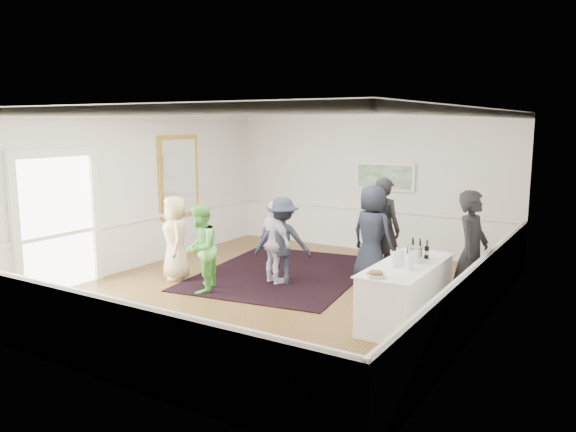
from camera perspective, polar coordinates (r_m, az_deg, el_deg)
The scene contains 23 objects.
floor at distance 10.13m, azimuth -1.12°, elevation -7.76°, with size 8.00×8.00×0.00m, color brown.
ceiling at distance 9.68m, azimuth -1.18°, elevation 10.65°, with size 7.00×8.00×0.02m, color white.
wall_left at distance 12.02m, azimuth -15.32°, elevation 2.45°, with size 0.02×8.00×3.20m, color white.
wall_right at distance 8.44m, azimuth 19.27°, elevation -0.63°, with size 0.02×8.00×3.20m, color white.
wall_back at distance 13.29m, azimuth 8.25°, elevation 3.33°, with size 7.00×0.02×3.20m, color white.
wall_front at distance 6.82m, azimuth -19.68°, elevation -2.94°, with size 7.00×0.02×3.20m, color white.
wainscoting at distance 10.00m, azimuth -1.13°, elevation -5.02°, with size 7.00×8.00×1.00m, color white, non-canonical shape.
mirror at distance 12.89m, azimuth -10.99°, elevation 3.96°, with size 0.05×1.25×1.85m.
doorway at distance 10.81m, azimuth -22.43°, elevation 0.33°, with size 0.10×1.78×2.56m.
landscape_painting at distance 13.07m, azimuth 9.78°, elevation 3.98°, with size 1.44×0.06×0.66m.
area_rug at distance 11.34m, azimuth -0.49°, elevation -5.82°, with size 3.04×3.99×0.02m, color black.
serving_table at distance 8.81m, azimuth 11.93°, elevation -7.58°, with size 0.84×2.20×0.89m.
bartender at distance 9.26m, azimuth 18.16°, elevation -3.58°, with size 0.72×0.47×1.97m, color black.
guest_tan at distance 11.01m, azimuth -11.37°, elevation -2.19°, with size 0.79×0.52×1.62m, color tan.
guest_green at distance 10.10m, azimuth -8.89°, elevation -3.28°, with size 0.77×0.60×1.58m, color #5DC04D.
guest_lilac at distance 10.51m, azimuth -1.36°, elevation -2.68°, with size 0.92×0.39×1.58m, color silver.
guest_dark_a at distance 10.51m, azimuth -0.59°, elevation -2.52°, with size 1.06×0.61×1.63m, color #1C212F.
guest_dark_b at distance 10.95m, azimuth 9.68°, elevation -1.26°, with size 0.72×0.47×1.97m, color black.
guest_navy at distance 10.66m, azimuth 8.56°, elevation -1.84°, with size 0.91×0.59×1.86m, color #1C212F.
wine_bottles at distance 9.11m, azimuth 13.11°, elevation -3.17°, with size 0.33×0.24×0.31m.
juice_pitchers at distance 8.48m, azimuth 11.45°, elevation -4.28°, with size 0.35×0.35×0.24m.
ice_bucket at distance 8.83m, azimuth 12.73°, elevation -3.82°, with size 0.26×0.26×0.24m, color silver.
nut_bowl at distance 7.88m, azimuth 8.92°, elevation -5.88°, with size 0.27×0.27×0.08m.
Camera 1 is at (5.25, -8.13, 3.00)m, focal length 35.00 mm.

